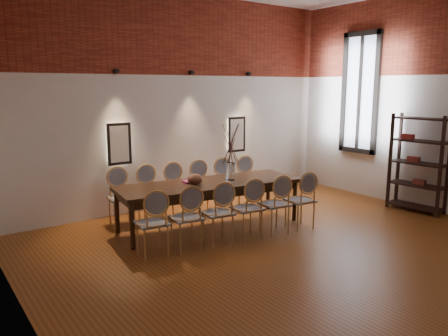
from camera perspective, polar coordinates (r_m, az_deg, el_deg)
floor at (r=6.17m, az=11.68°, el=-11.56°), size 7.00×7.00×0.02m
wall_back at (r=8.51m, az=-5.88°, el=8.59°), size 7.00×0.10×4.00m
wall_left at (r=3.88m, az=-25.28°, el=5.22°), size 0.10×7.00×4.00m
brick_band_back at (r=8.50m, az=-5.80°, el=17.03°), size 7.00×0.02×1.50m
niche_left at (r=7.90m, az=-13.60°, el=3.10°), size 0.36×0.06×0.66m
niche_right at (r=9.20m, az=1.56°, el=4.42°), size 0.36×0.06×0.66m
spot_fixture_left at (r=7.81m, az=-13.92°, el=12.19°), size 0.08×0.10×0.08m
spot_fixture_mid at (r=8.50m, az=-4.31°, el=12.32°), size 0.08×0.10×0.08m
spot_fixture_right at (r=9.31m, az=3.21°, el=12.19°), size 0.08×0.10×0.08m
window_glass at (r=9.67m, az=17.38°, el=9.30°), size 0.02×0.78×2.38m
window_frame at (r=9.65m, az=17.31°, el=9.30°), size 0.08×0.90×2.50m
window_mullion at (r=9.65m, az=17.31°, el=9.30°), size 0.06×0.06×2.40m
dining_table at (r=7.23m, az=-1.87°, el=-4.79°), size 3.13×1.36×0.75m
chair_near_a at (r=6.05m, az=-9.39°, el=-7.08°), size 0.49×0.49×0.94m
chair_near_b at (r=6.23m, az=-4.97°, el=-6.47°), size 0.49×0.49×0.94m
chair_near_c at (r=6.43m, az=-0.82°, el=-5.86°), size 0.49×0.49×0.94m
chair_near_d at (r=6.67m, az=3.04°, el=-5.27°), size 0.49×0.49×0.94m
chair_near_e at (r=6.94m, az=6.61°, el=-4.70°), size 0.49×0.49×0.94m
chair_near_f at (r=7.23m, az=9.90°, el=-4.15°), size 0.49×0.49×0.94m
chair_far_a at (r=7.47m, az=-13.27°, el=-3.81°), size 0.49×0.49×0.94m
chair_far_b at (r=7.61m, az=-9.59°, el=-3.41°), size 0.49×0.49×0.94m
chair_far_c at (r=7.78m, az=-6.07°, el=-3.00°), size 0.49×0.49×0.94m
chair_far_d at (r=7.98m, az=-2.72°, el=-2.61°), size 0.49×0.49×0.94m
chair_far_e at (r=8.20m, az=0.46°, el=-2.23°), size 0.49×0.49×0.94m
chair_far_f at (r=8.45m, az=3.46°, el=-1.86°), size 0.49×0.49×0.94m
vase at (r=7.29m, az=0.89°, el=-0.41°), size 0.14×0.14×0.30m
dried_branches at (r=7.21m, az=0.90°, el=3.10°), size 0.50×0.50×0.70m
bowl at (r=6.95m, az=-3.83°, el=-1.48°), size 0.24×0.24×0.18m
book at (r=7.16m, az=-4.33°, el=-1.75°), size 0.28×0.21×0.03m
shelving_rack at (r=8.80m, az=24.05°, el=0.58°), size 0.46×1.03×1.80m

